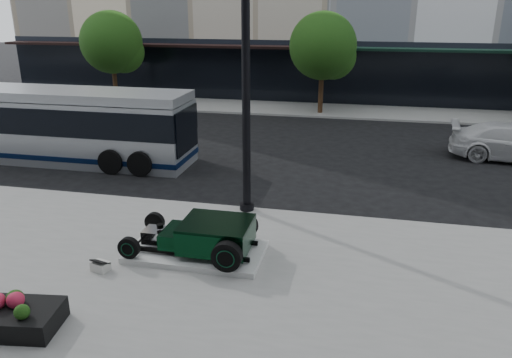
% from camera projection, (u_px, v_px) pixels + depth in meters
% --- Properties ---
extents(ground, '(120.00, 120.00, 0.00)m').
position_uv_depth(ground, '(256.00, 188.00, 17.61)').
color(ground, black).
rests_on(ground, ground).
extents(sidewalk_far, '(70.00, 4.00, 0.12)m').
position_uv_depth(sidewalk_far, '(305.00, 109.00, 30.48)').
color(sidewalk_far, gray).
rests_on(sidewalk_far, ground).
extents(street_trees, '(29.80, 3.80, 5.70)m').
position_uv_depth(street_trees, '(325.00, 49.00, 28.16)').
color(street_trees, black).
rests_on(street_trees, sidewalk_far).
extents(display_plinth, '(3.40, 1.80, 0.15)m').
position_uv_depth(display_plinth, '(196.00, 252.00, 12.69)').
color(display_plinth, silver).
rests_on(display_plinth, sidewalk_near).
extents(hot_rod, '(3.22, 2.00, 0.81)m').
position_uv_depth(hot_rod, '(208.00, 235.00, 12.46)').
color(hot_rod, black).
rests_on(hot_rod, display_plinth).
extents(info_plaque, '(0.46, 0.39, 0.31)m').
position_uv_depth(info_plaque, '(100.00, 266.00, 11.91)').
color(info_plaque, silver).
rests_on(info_plaque, sidewalk_near).
extents(lamppost, '(0.44, 0.44, 8.04)m').
position_uv_depth(lamppost, '(246.00, 90.00, 14.27)').
color(lamppost, black).
rests_on(lamppost, sidewalk_near).
extents(flower_planter, '(2.30, 1.38, 0.70)m').
position_uv_depth(flower_planter, '(3.00, 316.00, 9.77)').
color(flower_planter, black).
rests_on(flower_planter, sidewalk_near).
extents(transit_bus, '(12.12, 2.88, 2.92)m').
position_uv_depth(transit_bus, '(48.00, 124.00, 20.52)').
color(transit_bus, '#AAAEB4').
rests_on(transit_bus, ground).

